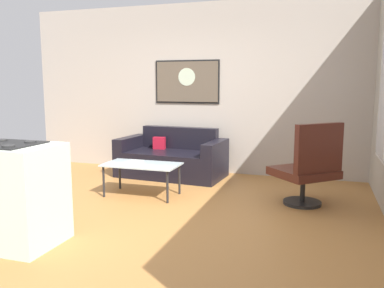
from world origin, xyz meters
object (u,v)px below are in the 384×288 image
at_px(armchair, 309,167).
at_px(wall_painting, 187,82).
at_px(couch, 172,159).
at_px(coffee_table, 142,166).

xyz_separation_m(armchair, wall_painting, (-2.06, 1.50, 1.03)).
relative_size(couch, coffee_table, 1.73).
distance_m(couch, wall_painting, 1.34).
xyz_separation_m(couch, coffee_table, (0.03, -1.21, 0.12)).
bearing_deg(armchair, coffee_table, -175.12).
height_order(coffee_table, armchair, armchair).
bearing_deg(armchair, wall_painting, 143.92).
bearing_deg(coffee_table, couch, 91.27).
height_order(coffee_table, wall_painting, wall_painting).
xyz_separation_m(couch, wall_painting, (0.10, 0.47, 1.25)).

